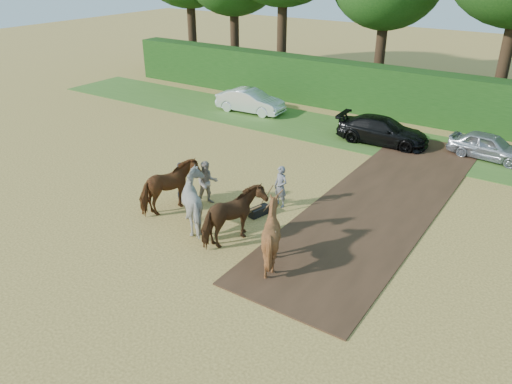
{
  "coord_description": "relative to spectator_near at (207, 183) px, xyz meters",
  "views": [
    {
      "loc": [
        7.46,
        -11.28,
        9.34
      ],
      "look_at": [
        -1.71,
        2.35,
        1.4
      ],
      "focal_mm": 35.0,
      "sensor_mm": 36.0,
      "label": 1
    }
  ],
  "objects": [
    {
      "name": "spectator_near",
      "position": [
        0.0,
        0.0,
        0.0
      ],
      "size": [
        1.11,
        1.13,
        1.84
      ],
      "primitive_type": "imported",
      "rotation": [
        0.0,
        0.0,
        0.86
      ],
      "color": "#C3B099",
      "rests_on": "ground"
    },
    {
      "name": "parked_cars",
      "position": [
        7.42,
        11.15,
        -0.24
      ],
      "size": [
        29.4,
        3.05,
        1.47
      ],
      "color": "white",
      "rests_on": "ground"
    },
    {
      "name": "earth_strip",
      "position": [
        5.88,
        4.23,
        -0.89
      ],
      "size": [
        4.5,
        17.0,
        0.05
      ],
      "primitive_type": "cube",
      "color": "#472D1C",
      "rests_on": "ground"
    },
    {
      "name": "plough_team",
      "position": [
        1.86,
        -1.66,
        0.1
      ],
      "size": [
        7.07,
        4.98,
        2.05
      ],
      "color": "brown",
      "rests_on": "ground"
    },
    {
      "name": "hedgerow",
      "position": [
        4.38,
        15.73,
        0.58
      ],
      "size": [
        46.0,
        1.6,
        3.0
      ],
      "primitive_type": "cube",
      "color": "#14380F",
      "rests_on": "ground"
    },
    {
      "name": "ground",
      "position": [
        4.38,
        -2.77,
        -0.92
      ],
      "size": [
        120.0,
        120.0,
        0.0
      ],
      "primitive_type": "plane",
      "color": "gold",
      "rests_on": "ground"
    },
    {
      "name": "grass_verge",
      "position": [
        4.38,
        11.23,
        -0.9
      ],
      "size": [
        50.0,
        5.0,
        0.03
      ],
      "primitive_type": "cube",
      "color": "#38601E",
      "rests_on": "ground"
    },
    {
      "name": "spectator_far",
      "position": [
        -1.03,
        -0.42,
        -0.07
      ],
      "size": [
        0.46,
        1.02,
        1.71
      ],
      "primitive_type": "imported",
      "rotation": [
        0.0,
        0.0,
        1.53
      ],
      "color": "#292C37",
      "rests_on": "ground"
    }
  ]
}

